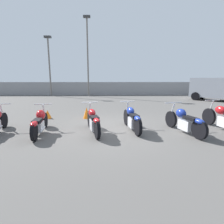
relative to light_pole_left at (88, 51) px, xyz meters
name	(u,v)px	position (x,y,z in m)	size (l,w,h in m)	color
ground_plane	(112,128)	(2.26, -12.59, -4.73)	(60.00, 60.00, 0.00)	#514F4C
fence_back	(109,89)	(2.26, 1.03, -3.99)	(40.00, 0.04, 1.48)	gray
light_pole_left	(88,51)	(0.00, 0.00, 0.00)	(0.70, 0.35, 8.08)	slate
light_pole_right	(49,60)	(-4.14, 0.32, -0.97)	(0.70, 0.35, 6.21)	slate
motorcycle_slot_1	(40,122)	(-0.22, -13.19, -4.33)	(0.64, 2.12, 0.94)	black
motorcycle_slot_2	(93,121)	(1.60, -13.13, -4.31)	(0.77, 2.00, 1.00)	black
motorcycle_slot_3	(132,119)	(2.99, -12.83, -4.31)	(0.62, 2.01, 1.00)	black
motorcycle_slot_4	(185,121)	(4.77, -13.21, -4.31)	(0.86, 2.05, 0.99)	black
parked_van	(221,88)	(11.55, -4.58, -3.65)	(4.45, 4.59, 1.93)	#999EA8
traffic_cone_near	(48,114)	(-0.78, -10.80, -4.54)	(0.35, 0.35, 0.39)	orange
traffic_cone_far	(87,113)	(1.09, -10.87, -4.46)	(0.33, 0.33, 0.54)	orange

